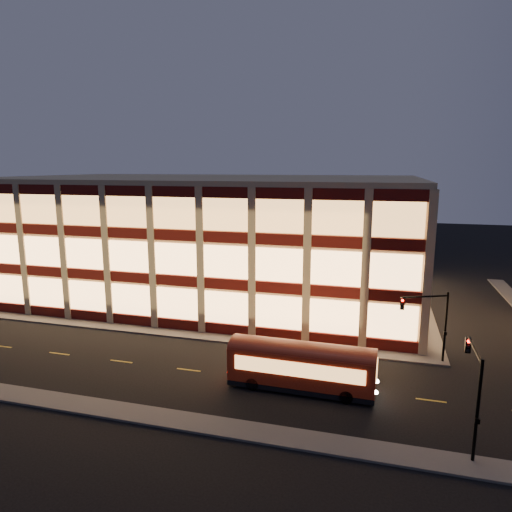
% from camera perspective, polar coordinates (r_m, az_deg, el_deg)
% --- Properties ---
extents(ground, '(200.00, 200.00, 0.00)m').
position_cam_1_polar(ground, '(44.04, -10.07, -10.05)').
color(ground, black).
rests_on(ground, ground).
extents(sidewalk_office_south, '(54.00, 2.00, 0.15)m').
position_cam_1_polar(sidewalk_office_south, '(46.14, -12.95, -9.06)').
color(sidewalk_office_south, '#514F4C').
rests_on(sidewalk_office_south, ground).
extents(sidewalk_office_east, '(2.00, 30.00, 0.15)m').
position_cam_1_polar(sidewalk_office_east, '(56.40, 19.90, -5.71)').
color(sidewalk_office_east, '#514F4C').
rests_on(sidewalk_office_east, ground).
extents(sidewalk_near, '(100.00, 2.00, 0.15)m').
position_cam_1_polar(sidewalk_near, '(33.85, -19.96, -17.26)').
color(sidewalk_near, '#514F4C').
rests_on(sidewalk_near, ground).
extents(office_building, '(50.45, 30.45, 14.50)m').
position_cam_1_polar(office_building, '(58.41, -5.81, 2.69)').
color(office_building, tan).
rests_on(office_building, ground).
extents(traffic_signal_far, '(3.79, 1.87, 6.00)m').
position_cam_1_polar(traffic_signal_far, '(39.19, 20.92, -6.96)').
color(traffic_signal_far, black).
rests_on(traffic_signal_far, ground).
extents(traffic_signal_near, '(0.32, 4.45, 6.00)m').
position_cam_1_polar(traffic_signal_near, '(28.94, 25.61, -13.81)').
color(traffic_signal_near, black).
rests_on(traffic_signal_near, ground).
extents(trolley_bus, '(10.45, 2.92, 3.52)m').
position_cam_1_polar(trolley_bus, '(33.62, 5.70, -13.24)').
color(trolley_bus, '#9A1D08').
rests_on(trolley_bus, ground).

